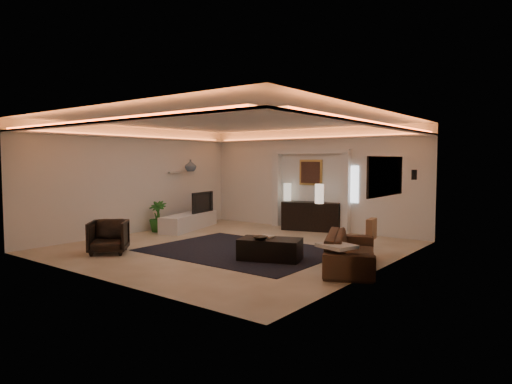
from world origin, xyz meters
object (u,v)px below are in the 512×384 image
Objects in this scene: sofa at (351,251)px; coffee_table at (270,250)px; console at (312,217)px; armchair at (109,237)px.

coffee_table is at bearing 79.96° from sofa.
console reaches higher than sofa.
sofa is 2.80× the size of armchair.
coffee_table is at bearing -17.26° from armchair.
console is 1.36× the size of coffee_table.
console is at bearing 15.85° from sofa.
coffee_table is at bearing -87.34° from console.
sofa is (2.85, -3.44, -0.08)m from console.
console is 4.46m from sofa.
armchair reaches higher than sofa.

